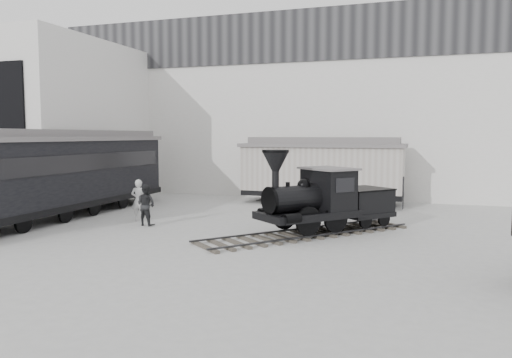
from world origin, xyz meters
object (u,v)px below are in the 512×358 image
(passenger_coach, at_px, (66,172))
(visitor_a, at_px, (139,200))
(visitor_b, at_px, (146,205))
(locomotive, at_px, (322,203))
(boxcar, at_px, (322,169))

(passenger_coach, distance_m, visitor_a, 4.01)
(visitor_b, bearing_deg, locomotive, -167.36)
(locomotive, bearing_deg, boxcar, 141.65)
(boxcar, relative_size, passenger_coach, 0.65)
(passenger_coach, xyz_separation_m, visitor_a, (3.85, -0.14, -1.12))
(locomotive, bearing_deg, visitor_a, -140.95)
(locomotive, height_order, visitor_b, locomotive)
(locomotive, relative_size, boxcar, 0.89)
(visitor_b, bearing_deg, boxcar, -114.47)
(boxcar, height_order, passenger_coach, passenger_coach)
(boxcar, xyz_separation_m, visitor_b, (-5.72, -8.85, -1.05))
(boxcar, height_order, visitor_a, boxcar)
(visitor_a, xyz_separation_m, visitor_b, (0.84, -0.84, -0.06))
(visitor_b, bearing_deg, passenger_coach, -3.38)
(visitor_b, bearing_deg, visitor_a, -36.50)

